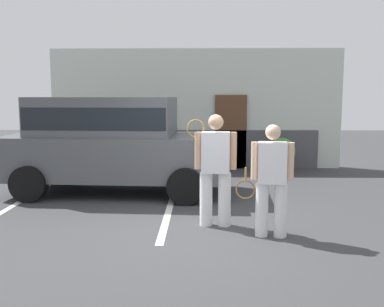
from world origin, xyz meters
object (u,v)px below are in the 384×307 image
Objects in this scene: parked_suv at (112,140)px; tennis_player_man at (215,168)px; potted_plant_by_porch at (282,154)px; tennis_player_woman at (272,179)px.

parked_suv is 2.62× the size of tennis_player_man.
parked_suv reaches higher than tennis_player_man.
potted_plant_by_porch is (4.07, 2.45, -0.61)m from parked_suv.
parked_suv reaches higher than potted_plant_by_porch.
potted_plant_by_porch is (1.14, 5.38, -0.33)m from tennis_player_woman.
tennis_player_man is 1.87× the size of potted_plant_by_porch.
tennis_player_man is at bearing -111.89° from potted_plant_by_porch.
parked_suv is at bearing -148.95° from potted_plant_by_porch.
tennis_player_woman is at bearing -101.97° from potted_plant_by_porch.
parked_suv reaches higher than tennis_player_woman.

